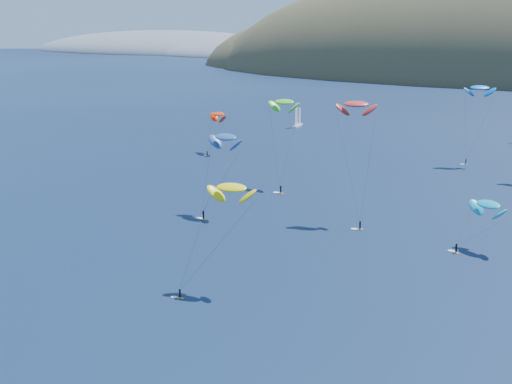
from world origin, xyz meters
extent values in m
ellipsoid|color=#3D3526|center=(-140.00, 590.00, -7.20)|extent=(340.00, 240.00, 120.00)
ellipsoid|color=slate|center=(-480.00, 760.00, -3.60)|extent=(400.00, 240.00, 60.00)
ellipsoid|color=slate|center=(-340.00, 720.00, -2.64)|extent=(240.00, 180.00, 44.00)
cube|color=white|center=(-60.90, 220.66, 0.37)|extent=(2.43, 7.91, 0.94)
cylinder|color=white|center=(-60.90, 221.18, 5.85)|extent=(0.15, 0.15, 10.96)
cube|color=#FFAF1C|center=(-62.43, 149.07, 0.04)|extent=(1.41, 1.12, 0.08)
cylinder|color=black|center=(-62.43, 149.07, 0.93)|extent=(0.33, 0.33, 1.52)
sphere|color=#8C6047|center=(-62.43, 149.07, 1.81)|extent=(0.25, 0.25, 0.25)
ellipsoid|color=#FB2E05|center=(-62.50, 156.97, 12.97)|extent=(9.67, 8.29, 4.94)
cube|color=#FFAF1C|center=(-5.47, 42.39, 0.04)|extent=(1.35, 0.49, 0.07)
cylinder|color=black|center=(-5.47, 42.39, 0.87)|extent=(0.31, 0.31, 1.41)
sphere|color=#8C6047|center=(-5.47, 42.39, 1.69)|extent=(0.24, 0.24, 0.24)
ellipsoid|color=yellow|center=(-0.51, 51.21, 17.22)|extent=(8.51, 4.51, 4.58)
cube|color=#FFAF1C|center=(-20.03, 114.08, 0.05)|extent=(1.71, 0.71, 0.09)
cylinder|color=black|center=(-20.03, 114.08, 1.09)|extent=(0.39, 0.39, 1.77)
sphere|color=#8C6047|center=(-20.03, 114.08, 2.11)|extent=(0.30, 0.30, 0.30)
ellipsoid|color=#4ED827|center=(-23.92, 124.39, 22.48)|extent=(9.52, 5.45, 5.03)
cube|color=#FFAF1C|center=(16.06, 173.52, 0.04)|extent=(1.39, 0.84, 0.07)
cylinder|color=black|center=(16.06, 173.52, 0.88)|extent=(0.31, 0.31, 1.44)
sphere|color=#8C6047|center=(16.06, 173.52, 1.71)|extent=(0.24, 0.24, 0.24)
ellipsoid|color=blue|center=(18.22, 175.95, 23.58)|extent=(9.83, 7.03, 4.99)
cube|color=#FFAF1C|center=(30.33, 85.79, 0.04)|extent=(1.46, 1.20, 0.08)
cylinder|color=black|center=(30.33, 85.79, 0.97)|extent=(0.35, 0.35, 1.58)
sphere|color=#8C6047|center=(30.33, 85.79, 1.89)|extent=(0.27, 0.27, 0.27)
ellipsoid|color=#0D95BC|center=(34.94, 90.82, 9.11)|extent=(9.35, 8.18, 4.80)
cube|color=#FFAF1C|center=(8.61, 92.47, 0.04)|extent=(1.57, 0.86, 0.08)
cylinder|color=black|center=(8.61, 92.47, 0.99)|extent=(0.35, 0.35, 1.61)
sphere|color=#8C6047|center=(8.61, 92.47, 1.92)|extent=(0.27, 0.27, 0.27)
ellipsoid|color=#B42A26|center=(4.18, 100.40, 26.00)|extent=(9.34, 6.33, 4.77)
cube|color=#FFAF1C|center=(-25.54, 84.01, 0.05)|extent=(1.72, 0.90, 0.09)
cylinder|color=black|center=(-25.54, 84.01, 1.08)|extent=(0.39, 0.39, 1.77)
sphere|color=#8C6047|center=(-25.54, 84.01, 2.11)|extent=(0.30, 0.30, 0.30)
ellipsoid|color=#244C91|center=(-23.96, 91.89, 17.83)|extent=(10.32, 6.77, 5.29)
camera|label=1|loc=(53.94, -49.41, 44.81)|focal=50.00mm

